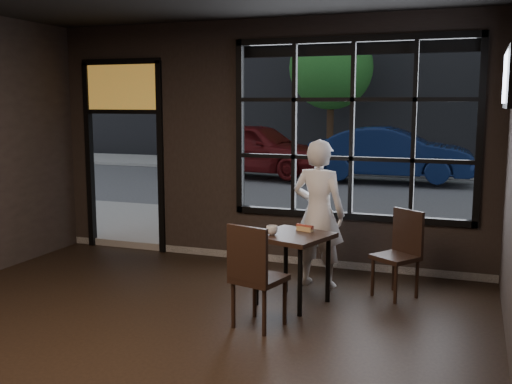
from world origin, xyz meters
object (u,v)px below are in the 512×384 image
at_px(cafe_table, 292,269).
at_px(man, 319,214).
at_px(chair_near, 259,275).
at_px(navy_car, 391,154).

bearing_deg(cafe_table, man, 99.31).
relative_size(cafe_table, chair_near, 0.75).
bearing_deg(navy_car, man, -179.30).
distance_m(cafe_table, navy_car, 10.12).
bearing_deg(chair_near, navy_car, -74.38).
height_order(cafe_table, navy_car, navy_car).
bearing_deg(man, chair_near, 89.71).
xyz_separation_m(chair_near, navy_car, (-0.19, 10.85, 0.29)).
relative_size(chair_near, man, 0.59).
height_order(man, navy_car, man).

